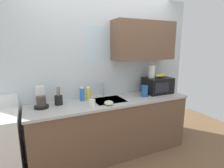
# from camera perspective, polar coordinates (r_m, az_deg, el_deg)

# --- Properties ---
(kitchen_wall_assembly) EXTENTS (3.24, 0.42, 2.50)m
(kitchen_wall_assembly) POSITION_cam_1_polar(r_m,az_deg,el_deg) (2.98, -0.22, 5.39)
(kitchen_wall_assembly) COLOR silver
(kitchen_wall_assembly) RESTS_ON ground
(counter_unit) EXTENTS (2.47, 0.63, 0.90)m
(counter_unit) POSITION_cam_1_polar(r_m,az_deg,el_deg) (2.91, -0.02, -13.42)
(counter_unit) COLOR brown
(counter_unit) RESTS_ON ground
(sink_faucet) EXTENTS (0.03, 0.03, 0.23)m
(sink_faucet) POSITION_cam_1_polar(r_m,az_deg,el_deg) (2.91, -2.76, -1.73)
(sink_faucet) COLOR #B2B5BA
(sink_faucet) RESTS_ON counter_unit
(microwave) EXTENTS (0.46, 0.35, 0.27)m
(microwave) POSITION_cam_1_polar(r_m,az_deg,el_deg) (3.23, 14.27, -0.40)
(microwave) COLOR black
(microwave) RESTS_ON counter_unit
(banana_bunch) EXTENTS (0.20, 0.11, 0.07)m
(banana_bunch) POSITION_cam_1_polar(r_m,az_deg,el_deg) (3.23, 15.10, 2.64)
(banana_bunch) COLOR gold
(banana_bunch) RESTS_ON microwave
(paper_towel_roll) EXTENTS (0.11, 0.11, 0.22)m
(paper_towel_roll) POSITION_cam_1_polar(r_m,az_deg,el_deg) (3.16, 12.51, 3.95)
(paper_towel_roll) COLOR white
(paper_towel_roll) RESTS_ON microwave
(coffee_maker) EXTENTS (0.19, 0.21, 0.28)m
(coffee_maker) POSITION_cam_1_polar(r_m,az_deg,el_deg) (2.59, -21.64, -4.67)
(coffee_maker) COLOR black
(coffee_maker) RESTS_ON counter_unit
(dish_soap_bottle_yellow) EXTENTS (0.06, 0.06, 0.23)m
(dish_soap_bottle_yellow) POSITION_cam_1_polar(r_m,az_deg,el_deg) (2.75, -7.50, -2.92)
(dish_soap_bottle_yellow) COLOR yellow
(dish_soap_bottle_yellow) RESTS_ON counter_unit
(dish_soap_bottle_blue) EXTENTS (0.07, 0.07, 0.23)m
(dish_soap_bottle_blue) POSITION_cam_1_polar(r_m,az_deg,el_deg) (2.73, -9.46, -3.08)
(dish_soap_bottle_blue) COLOR blue
(dish_soap_bottle_blue) RESTS_ON counter_unit
(cereal_canister) EXTENTS (0.10, 0.10, 0.18)m
(cereal_canister) POSITION_cam_1_polar(r_m,az_deg,el_deg) (2.96, 10.31, -2.21)
(cereal_canister) COLOR #2659A5
(cereal_canister) RESTS_ON counter_unit
(mug_white) EXTENTS (0.08, 0.08, 0.09)m
(mug_white) POSITION_cam_1_polar(r_m,az_deg,el_deg) (2.48, -6.26, -5.95)
(mug_white) COLOR white
(mug_white) RESTS_ON counter_unit
(utensil_crock) EXTENTS (0.11, 0.11, 0.26)m
(utensil_crock) POSITION_cam_1_polar(r_m,az_deg,el_deg) (2.63, -16.59, -4.85)
(utensil_crock) COLOR black
(utensil_crock) RESTS_ON counter_unit
(small_bowl) EXTENTS (0.13, 0.13, 0.06)m
(small_bowl) POSITION_cam_1_polar(r_m,az_deg,el_deg) (2.51, -1.03, -6.03)
(small_bowl) COLOR beige
(small_bowl) RESTS_ON counter_unit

